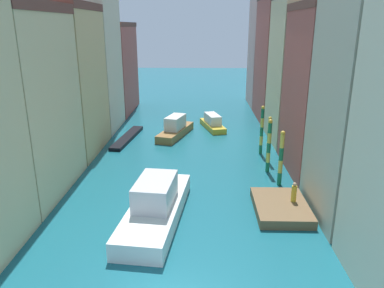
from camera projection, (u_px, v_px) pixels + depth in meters
ground_plane at (189, 145)px, 40.29m from camera, size 154.00×154.00×0.00m
building_left_1 at (17, 102)px, 27.08m from camera, size 6.32×10.08×13.99m
building_left_2 at (64, 80)px, 36.29m from camera, size 6.32×9.17×14.45m
building_left_3 at (88, 45)px, 43.80m from camera, size 6.32×8.14×20.37m
building_left_4 at (110, 68)px, 54.51m from camera, size 6.32×11.47×12.83m
building_right_1 at (378, 81)px, 22.65m from camera, size 6.32×7.51×18.20m
building_right_2 at (330, 91)px, 31.18m from camera, size 6.32×9.01×14.20m
building_right_3 at (303, 71)px, 39.58m from camera, size 6.32×8.45×15.55m
building_right_4 at (283, 59)px, 49.10m from camera, size 6.32×11.05×16.34m
building_right_5 at (271, 42)px, 58.08m from camera, size 6.32×8.83×19.68m
waterfront_dock at (281, 207)px, 25.78m from camera, size 3.61×5.14×0.65m
person_on_dock at (294, 193)px, 25.70m from camera, size 0.36×0.36×1.42m
mooring_pole_0 at (281, 158)px, 29.49m from camera, size 0.38×0.38×4.55m
mooring_pole_1 at (269, 145)px, 32.18m from camera, size 0.37×0.37×4.77m
mooring_pole_2 at (269, 139)px, 34.69m from camera, size 0.34×0.34×4.38m
mooring_pole_3 at (262, 130)px, 36.77m from camera, size 0.35×0.35×4.93m
vaporetto_white at (156, 205)px, 24.55m from camera, size 4.20×10.50×2.83m
gondola_black at (127, 138)px, 42.24m from camera, size 2.23×9.02×0.37m
motorboat_0 at (213, 123)px, 46.50m from camera, size 3.26×6.30×1.81m
motorboat_1 at (175, 129)px, 43.34m from camera, size 4.08×7.77×2.39m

